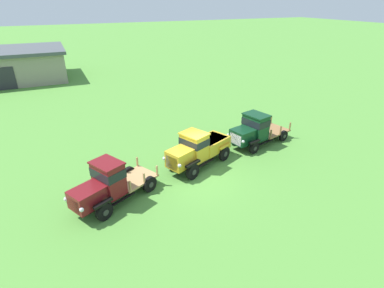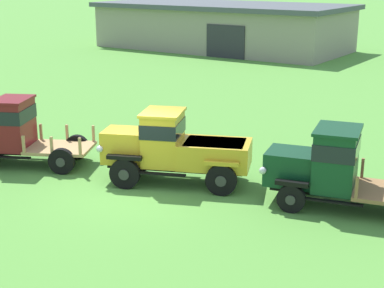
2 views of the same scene
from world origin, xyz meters
name	(u,v)px [view 1 (image 1 of 2)]	position (x,y,z in m)	size (l,w,h in m)	color
ground_plane	(199,177)	(0.00, 0.00, 0.00)	(240.00, 240.00, 0.00)	#518E38
vintage_truck_foreground_near	(107,184)	(-4.99, -0.34, 1.12)	(4.69, 3.34, 2.23)	black
vintage_truck_second_in_line	(198,149)	(0.52, 1.19, 1.12)	(4.68, 3.13, 2.21)	black
vintage_truck_midrow_center	(254,130)	(5.12, 2.09, 1.12)	(5.03, 2.77, 2.19)	black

